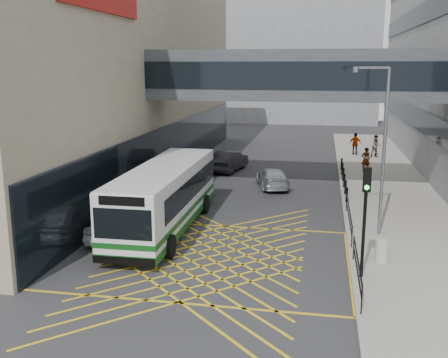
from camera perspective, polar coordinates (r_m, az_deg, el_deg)
The scene contains 18 objects.
ground at distance 22.80m, azimuth -1.89°, elevation -8.52°, with size 120.00×120.00×0.00m, color #333335.
building_whsmith at distance 43.20m, azimuth -21.39°, elevation 11.35°, with size 24.17×42.00×16.00m.
building_far at distance 81.06m, azimuth 6.12°, elevation 12.89°, with size 28.00×16.00×18.00m, color gray.
skybridge at distance 32.83m, azimuth 7.91°, elevation 11.15°, with size 20.00×4.10×3.00m.
pavement at distance 36.93m, azimuth 17.14°, elevation -0.79°, with size 6.00×54.00×0.16m, color gray.
box_junction at distance 22.79m, azimuth -1.89°, elevation -8.52°, with size 12.00×9.00×0.01m.
bus at distance 26.26m, azimuth -6.39°, elevation -1.81°, with size 2.97×11.57×3.24m.
car_white at distance 25.47m, azimuth -10.96°, elevation -4.64°, with size 1.99×4.88×1.55m, color silver.
car_dark at distance 40.80m, azimuth 0.54°, elevation 1.99°, with size 1.98×5.06×1.58m, color black.
car_silver at distance 35.42m, azimuth 5.27°, elevation 0.18°, with size 1.88×4.45×1.38m, color #969B9F.
traffic_light at distance 20.11m, azimuth 15.13°, elevation -2.93°, with size 0.31×0.50×4.31m.
street_lamp at distance 25.26m, azimuth 16.71°, elevation 3.92°, with size 1.77×0.70×7.88m.
litter_bin at distance 22.67m, azimuth 16.79°, elevation -7.50°, with size 0.54×0.54×0.93m, color #ADA89E.
kerb_railings at distance 23.74m, azimuth 13.79°, elevation -5.78°, with size 0.05×12.54×1.00m.
bollards at distance 36.60m, azimuth 12.92°, elevation 0.18°, with size 0.14×10.14×0.90m.
pedestrian_a at distance 41.05m, azimuth 15.17°, elevation 2.04°, with size 0.74×0.53×1.86m, color gray.
pedestrian_b at distance 47.82m, azimuth 16.22°, elevation 3.44°, with size 0.95×0.55×1.94m, color gray.
pedestrian_c at distance 48.73m, azimuth 14.11°, elevation 3.73°, with size 1.15×0.55×1.95m, color gray.
Camera 1 is at (4.68, -20.78, 8.11)m, focal length 42.00 mm.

